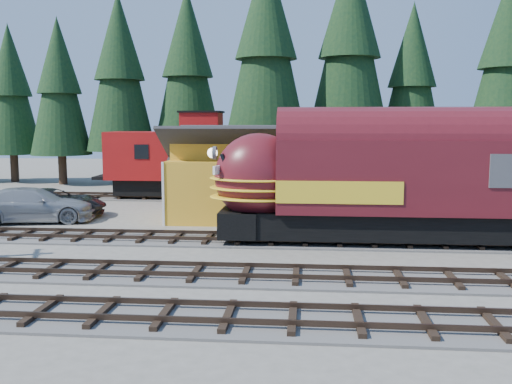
# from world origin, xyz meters

# --- Properties ---
(ground) EXTENTS (120.00, 120.00, 0.00)m
(ground) POSITION_xyz_m (0.00, 0.00, 0.00)
(ground) COLOR #6B665B
(ground) RESTS_ON ground
(track_siding) EXTENTS (68.00, 3.20, 0.33)m
(track_siding) POSITION_xyz_m (10.00, 4.00, 0.06)
(track_siding) COLOR #4C4947
(track_siding) RESTS_ON ground
(track_spur) EXTENTS (32.00, 3.20, 0.33)m
(track_spur) POSITION_xyz_m (-10.00, 18.00, 0.06)
(track_spur) COLOR #4C4947
(track_spur) RESTS_ON ground
(depot) EXTENTS (12.80, 7.00, 5.30)m
(depot) POSITION_xyz_m (-0.00, 10.50, 2.96)
(depot) COLOR gold
(depot) RESTS_ON ground
(conifer_backdrop) EXTENTS (80.06, 21.65, 16.90)m
(conifer_backdrop) POSITION_xyz_m (8.11, 25.02, 9.97)
(conifer_backdrop) COLOR black
(conifer_backdrop) RESTS_ON ground
(locomotive) EXTENTS (17.16, 3.41, 4.67)m
(locomotive) POSITION_xyz_m (5.40, 4.00, 2.70)
(locomotive) COLOR black
(locomotive) RESTS_ON ground
(caboose) EXTENTS (11.11, 3.22, 5.78)m
(caboose) POSITION_xyz_m (-6.92, 18.00, 2.83)
(caboose) COLOR black
(caboose) RESTS_ON ground
(pickup_truck_a) EXTENTS (6.53, 4.17, 1.68)m
(pickup_truck_a) POSITION_xyz_m (-13.09, 9.62, 0.84)
(pickup_truck_a) COLOR black
(pickup_truck_a) RESTS_ON ground
(pickup_truck_b) EXTENTS (6.95, 4.05, 1.89)m
(pickup_truck_b) POSITION_xyz_m (-13.42, 8.02, 0.95)
(pickup_truck_b) COLOR #979A9E
(pickup_truck_b) RESTS_ON ground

